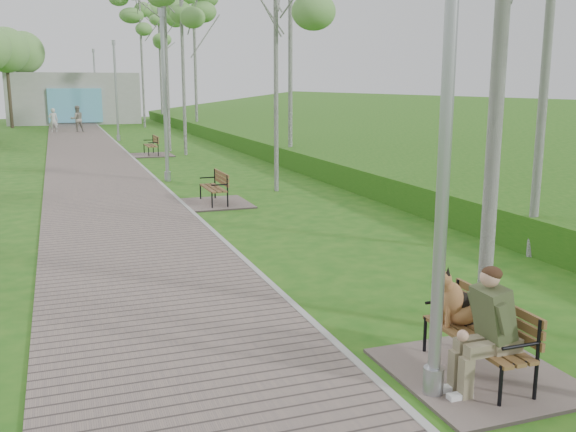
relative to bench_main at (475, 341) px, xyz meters
The scene contains 16 objects.
walkway 20.69m from the bench_main, 97.73° to the left, with size 3.50×67.00×0.04m, color #6D5D58.
kerb 20.53m from the bench_main, 92.88° to the left, with size 0.10×67.00×0.05m, color #999993.
embankment 21.94m from the bench_main, 60.00° to the left, with size 14.00×70.00×1.60m, color #46771F.
building_north 50.06m from the bench_main, 92.90° to the left, with size 10.00×5.20×4.00m.
bench_main is the anchor object (origin of this frame).
bench_second 11.02m from the bench_main, 91.27° to the left, with size 1.75×1.94×1.07m.
bench_third 23.57m from the bench_main, 90.31° to the left, with size 1.77×1.97×1.09m.
lamp_post_near 2.20m from the bench_main, 163.10° to the right, with size 0.21×0.21×5.43m.
lamp_post_second 15.73m from the bench_main, 92.62° to the left, with size 0.21×0.21×5.45m.
lamp_post_third 31.88m from the bench_main, 91.41° to the left, with size 0.21×0.21×5.47m.
lamp_post_far 49.56m from the bench_main, 90.95° to the left, with size 0.23×0.23×5.89m.
pedestrian_near 39.77m from the bench_main, 96.03° to the left, with size 0.58×0.38×1.59m, color beige.
pedestrian_far 39.35m from the bench_main, 93.94° to the left, with size 0.85×0.66×1.74m, color gray.
birch_mid_c 23.94m from the bench_main, 86.66° to the left, with size 2.54×2.54×7.86m.
birch_distant_a 43.65m from the bench_main, 87.18° to the left, with size 2.84×2.84×11.10m.
birch_distant_b 47.87m from the bench_main, 85.05° to the left, with size 2.68×2.68×9.52m.
Camera 1 is at (-3.03, -4.37, 3.13)m, focal length 40.00 mm.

